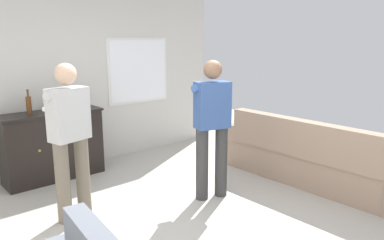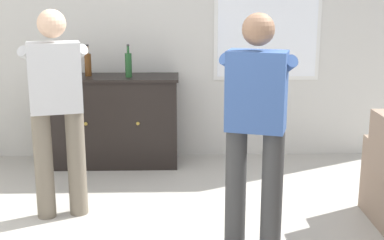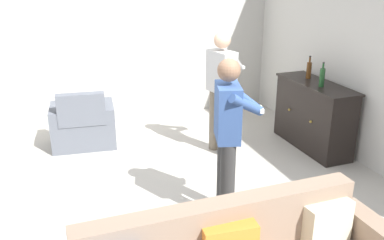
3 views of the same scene
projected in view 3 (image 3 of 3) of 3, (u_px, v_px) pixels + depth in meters
ground at (169, 191)px, 4.99m from camera, size 10.40×10.40×0.00m
wall_back_with_window at (371, 57)px, 5.33m from camera, size 5.20×0.15×2.80m
wall_side_left at (118, 35)px, 6.83m from camera, size 0.12×5.20×2.80m
armchair at (83, 127)px, 6.12m from camera, size 0.74×0.95×0.85m
sideboard_cabinet at (314, 115)px, 6.02m from camera, size 1.35×0.49×0.95m
bottle_wine_green at (322, 77)px, 5.64m from camera, size 0.07×0.07×0.33m
bottle_liquor_amber at (309, 70)px, 6.05m from camera, size 0.07×0.07×0.32m
person_standing_left at (222, 87)px, 5.70m from camera, size 0.54×0.51×1.68m
person_standing_right at (228, 133)px, 4.18m from camera, size 0.53×0.52×1.68m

